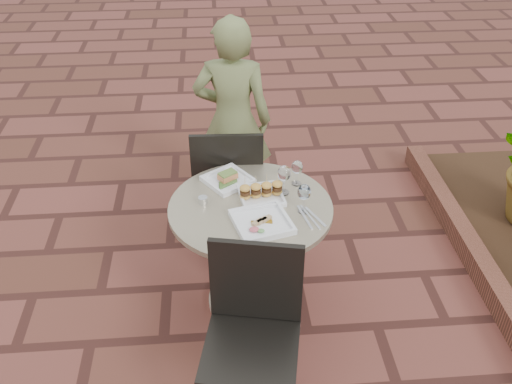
{
  "coord_description": "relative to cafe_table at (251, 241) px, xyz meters",
  "views": [
    {
      "loc": [
        -0.06,
        -2.24,
        2.56
      ],
      "look_at": [
        0.14,
        0.26,
        0.82
      ],
      "focal_mm": 40.0,
      "sensor_mm": 36.0,
      "label": 1
    }
  ],
  "objects": [
    {
      "name": "wine_glass_far",
      "position": [
        0.28,
        0.19,
        0.35
      ],
      "size": [
        0.07,
        0.07,
        0.15
      ],
      "color": "white",
      "rests_on": "cafe_table"
    },
    {
      "name": "plate_sliders",
      "position": [
        0.06,
        0.07,
        0.28
      ],
      "size": [
        0.27,
        0.27,
        0.15
      ],
      "rotation": [
        0.0,
        0.0,
        0.15
      ],
      "color": "white",
      "rests_on": "cafe_table"
    },
    {
      "name": "plate_tuna",
      "position": [
        0.05,
        -0.17,
        0.26
      ],
      "size": [
        0.35,
        0.35,
        0.03
      ],
      "rotation": [
        0.0,
        0.0,
        0.26
      ],
      "color": "white",
      "rests_on": "cafe_table"
    },
    {
      "name": "steel_ramekin",
      "position": [
        -0.26,
        0.05,
        0.27
      ],
      "size": [
        0.07,
        0.07,
        0.04
      ],
      "primitive_type": "cylinder",
      "rotation": [
        0.0,
        0.0,
        -0.33
      ],
      "color": "silver",
      "rests_on": "cafe_table"
    },
    {
      "name": "cutlery_set",
      "position": [
        0.31,
        -0.13,
        0.25
      ],
      "size": [
        0.18,
        0.25,
        0.0
      ],
      "primitive_type": null,
      "rotation": [
        0.0,
        0.0,
        0.35
      ],
      "color": "silver",
      "rests_on": "cafe_table"
    },
    {
      "name": "planter_curb",
      "position": [
        1.49,
        0.04,
        -0.41
      ],
      "size": [
        0.12,
        3.0,
        0.15
      ],
      "primitive_type": "cube",
      "color": "brown",
      "rests_on": "ground"
    },
    {
      "name": "chair_far",
      "position": [
        -0.11,
        0.55,
        0.07
      ],
      "size": [
        0.46,
        0.46,
        0.93
      ],
      "rotation": [
        0.0,
        0.0,
        3.1
      ],
      "color": "black",
      "rests_on": "ground"
    },
    {
      "name": "ground",
      "position": [
        -0.11,
        -0.26,
        -0.48
      ],
      "size": [
        60.0,
        60.0,
        0.0
      ],
      "primitive_type": "plane",
      "color": "brown",
      "rests_on": "ground"
    },
    {
      "name": "chair_near",
      "position": [
        -0.04,
        -0.66,
        0.07
      ],
      "size": [
        0.52,
        0.52,
        0.93
      ],
      "rotation": [
        0.0,
        0.0,
        -0.2
      ],
      "color": "black",
      "rests_on": "ground"
    },
    {
      "name": "cafe_table",
      "position": [
        0.0,
        0.0,
        0.0
      ],
      "size": [
        0.9,
        0.9,
        0.73
      ],
      "color": "gray",
      "rests_on": "ground"
    },
    {
      "name": "diner",
      "position": [
        -0.05,
        0.99,
        0.25
      ],
      "size": [
        0.58,
        0.43,
        1.47
      ],
      "primitive_type": "imported",
      "rotation": [
        0.0,
        0.0,
        2.99
      ],
      "color": "#5F6738",
      "rests_on": "ground"
    },
    {
      "name": "plate_salmon",
      "position": [
        -0.11,
        0.24,
        0.26
      ],
      "size": [
        0.33,
        0.33,
        0.07
      ],
      "rotation": [
        0.0,
        0.0,
        0.6
      ],
      "color": "white",
      "rests_on": "cafe_table"
    },
    {
      "name": "wine_glass_right",
      "position": [
        0.28,
        -0.07,
        0.37
      ],
      "size": [
        0.07,
        0.07,
        0.17
      ],
      "color": "white",
      "rests_on": "cafe_table"
    },
    {
      "name": "wine_glass_mid",
      "position": [
        0.19,
        0.11,
        0.37
      ],
      "size": [
        0.08,
        0.08,
        0.18
      ],
      "color": "white",
      "rests_on": "cafe_table"
    }
  ]
}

